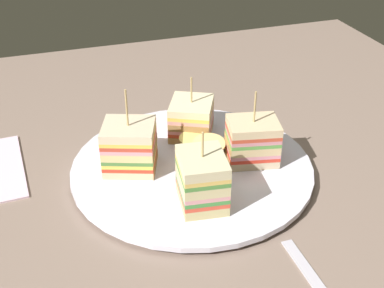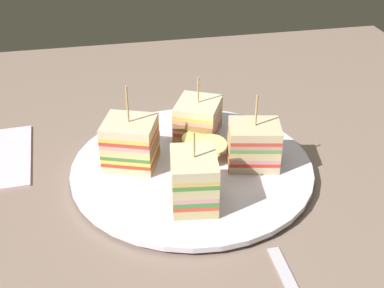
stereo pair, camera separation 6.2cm
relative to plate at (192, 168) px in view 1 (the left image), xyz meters
The scene contains 7 objects.
ground_plane 1.63cm from the plate, ahead, with size 93.34×99.28×1.80cm, color gray.
plate is the anchor object (origin of this frame).
sandwich_wedge_0 8.23cm from the plate, ahead, with size 6.69×5.61×9.02cm.
sandwich_wedge_1 8.12cm from the plate, 80.40° to the left, with size 6.04×7.00×9.45cm.
sandwich_wedge_2 8.00cm from the plate, 162.43° to the left, with size 7.86×7.53×8.36cm.
sandwich_wedge_3 8.21cm from the plate, 104.08° to the right, with size 7.26×7.62×10.52cm.
chip_pile 3.02cm from the plate, 129.18° to the left, with size 7.01×6.85×2.59cm.
Camera 1 is at (50.21, -16.53, 36.92)cm, focal length 48.29 mm.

